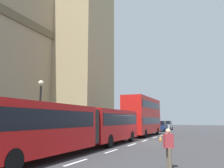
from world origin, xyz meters
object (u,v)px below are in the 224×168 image
(traffic_cone_west, at_px, (164,140))
(traffic_cone_middle, at_px, (160,138))
(sedan_trailing, at_px, (167,125))
(double_decker_bus, at_px, (143,115))
(pedestrian_near_cones, at_px, (169,147))
(sedan_lead, at_px, (161,126))
(street_lamp, at_px, (40,107))
(articulated_bus, at_px, (82,125))

(traffic_cone_west, xyz_separation_m, traffic_cone_middle, (2.17, 0.76, 0.00))
(sedan_trailing, bearing_deg, double_decker_bus, -179.61)
(sedan_trailing, height_order, pedestrian_near_cones, sedan_trailing)
(sedan_lead, distance_m, sedan_trailing, 5.78)
(street_lamp, height_order, pedestrian_near_cones, street_lamp)
(sedan_trailing, height_order, street_lamp, street_lamp)
(street_lamp, bearing_deg, sedan_trailing, -7.15)
(articulated_bus, xyz_separation_m, traffic_cone_middle, (9.67, -3.52, -1.46))
(sedan_lead, height_order, sedan_trailing, same)
(traffic_cone_middle, relative_size, street_lamp, 0.11)
(street_lamp, relative_size, pedestrian_near_cones, 3.12)
(double_decker_bus, relative_size, pedestrian_near_cones, 6.43)
(sedan_lead, xyz_separation_m, pedestrian_near_cones, (-34.14, -6.71, -0.00))
(double_decker_bus, relative_size, sedan_lead, 2.47)
(double_decker_bus, height_order, sedan_lead, double_decker_bus)
(pedestrian_near_cones, bearing_deg, traffic_cone_middle, 12.20)
(sedan_trailing, xyz_separation_m, traffic_cone_middle, (-26.34, -3.66, -0.63))
(sedan_trailing, distance_m, street_lamp, 35.18)
(double_decker_bus, distance_m, sedan_trailing, 19.61)
(double_decker_bus, bearing_deg, sedan_lead, 1.05)
(traffic_cone_west, bearing_deg, traffic_cone_middle, 19.31)
(sedan_trailing, bearing_deg, traffic_cone_middle, -172.10)
(sedan_lead, height_order, traffic_cone_west, sedan_lead)
(street_lamp, bearing_deg, pedestrian_near_cones, -114.84)
(sedan_lead, xyz_separation_m, street_lamp, (-29.06, 4.25, 2.14))
(traffic_cone_west, distance_m, street_lamp, 11.18)
(double_decker_bus, relative_size, street_lamp, 2.06)
(sedan_lead, xyz_separation_m, traffic_cone_middle, (-20.56, -3.77, -0.63))
(articulated_bus, distance_m, street_lamp, 4.84)
(articulated_bus, xyz_separation_m, street_lamp, (1.17, 4.51, 1.31))
(traffic_cone_west, bearing_deg, articulated_bus, 150.26)
(traffic_cone_west, height_order, street_lamp, street_lamp)
(articulated_bus, relative_size, sedan_lead, 4.20)
(sedan_trailing, relative_size, pedestrian_near_cones, 2.60)
(double_decker_bus, distance_m, pedestrian_near_cones, 21.47)
(sedan_trailing, xyz_separation_m, traffic_cone_west, (-28.52, -4.42, -0.63))
(articulated_bus, distance_m, traffic_cone_middle, 10.39)
(articulated_bus, xyz_separation_m, double_decker_bus, (16.49, 0.00, 0.96))
(sedan_trailing, height_order, traffic_cone_west, sedan_trailing)
(traffic_cone_middle, bearing_deg, sedan_trailing, 7.90)
(sedan_trailing, relative_size, street_lamp, 0.83)
(double_decker_bus, xyz_separation_m, street_lamp, (-15.32, 4.50, 0.35))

